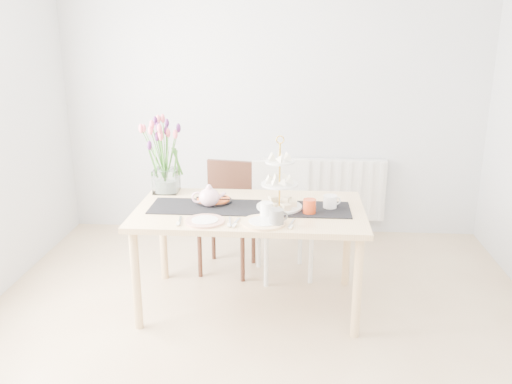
# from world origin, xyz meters

# --- Properties ---
(room_shell) EXTENTS (4.50, 4.50, 4.50)m
(room_shell) POSITION_xyz_m (0.00, 0.00, 1.30)
(room_shell) COLOR tan
(room_shell) RESTS_ON ground
(radiator) EXTENTS (1.20, 0.08, 0.60)m
(radiator) POSITION_xyz_m (0.50, 2.19, 0.45)
(radiator) COLOR white
(radiator) RESTS_ON room_shell
(dining_table) EXTENTS (1.60, 0.90, 0.75)m
(dining_table) POSITION_xyz_m (-0.08, 0.70, 0.67)
(dining_table) COLOR tan
(dining_table) RESTS_ON ground
(chair_brown) EXTENTS (0.51, 0.51, 0.90)m
(chair_brown) POSITION_xyz_m (-0.31, 1.36, 0.52)
(chair_brown) COLOR #381C14
(chair_brown) RESTS_ON ground
(chair_white) EXTENTS (0.55, 0.55, 0.93)m
(chair_white) POSITION_xyz_m (0.13, 1.30, 0.54)
(chair_white) COLOR white
(chair_white) RESTS_ON ground
(table_runner) EXTENTS (1.40, 0.35, 0.01)m
(table_runner) POSITION_xyz_m (-0.08, 0.70, 0.75)
(table_runner) COLOR black
(table_runner) RESTS_ON dining_table
(tulip_vase) EXTENTS (0.67, 0.67, 0.57)m
(tulip_vase) POSITION_xyz_m (-0.75, 1.04, 1.12)
(tulip_vase) COLOR silver
(tulip_vase) RESTS_ON dining_table
(cake_stand) EXTENTS (0.32, 0.32, 0.47)m
(cake_stand) POSITION_xyz_m (0.12, 0.71, 0.88)
(cake_stand) COLOR gold
(cake_stand) RESTS_ON dining_table
(teapot) EXTENTS (0.25, 0.22, 0.15)m
(teapot) POSITION_xyz_m (-0.37, 0.71, 0.82)
(teapot) COLOR white
(teapot) RESTS_ON dining_table
(cream_jug) EXTENTS (0.12, 0.12, 0.09)m
(cream_jug) POSITION_xyz_m (0.48, 0.74, 0.80)
(cream_jug) COLOR white
(cream_jug) RESTS_ON dining_table
(tart_tin) EXTENTS (0.27, 0.27, 0.03)m
(tart_tin) POSITION_xyz_m (-0.36, 0.81, 0.77)
(tart_tin) COLOR black
(tart_tin) RESTS_ON dining_table
(mug_grey) EXTENTS (0.12, 0.12, 0.11)m
(mug_grey) POSITION_xyz_m (0.11, 0.38, 0.80)
(mug_grey) COLOR slate
(mug_grey) RESTS_ON dining_table
(mug_white) EXTENTS (0.11, 0.11, 0.10)m
(mug_white) POSITION_xyz_m (0.04, 0.53, 0.80)
(mug_white) COLOR white
(mug_white) RESTS_ON dining_table
(mug_orange) EXTENTS (0.11, 0.11, 0.10)m
(mug_orange) POSITION_xyz_m (0.33, 0.62, 0.80)
(mug_orange) COLOR red
(mug_orange) RESTS_ON dining_table
(plate_left) EXTENTS (0.29, 0.29, 0.01)m
(plate_left) POSITION_xyz_m (-0.35, 0.41, 0.76)
(plate_left) COLOR silver
(plate_left) RESTS_ON dining_table
(plate_right) EXTENTS (0.35, 0.35, 0.02)m
(plate_right) POSITION_xyz_m (0.03, 0.41, 0.76)
(plate_right) COLOR white
(plate_right) RESTS_ON dining_table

